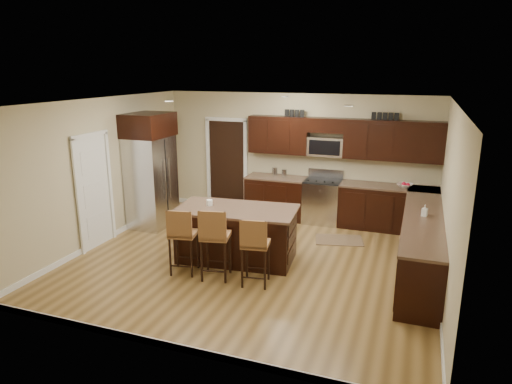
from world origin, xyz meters
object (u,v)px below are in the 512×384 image
at_px(island, 237,235).
at_px(stool_left, 182,234).
at_px(stool_mid, 214,236).
at_px(range, 322,201).
at_px(stool_right, 255,244).
at_px(refrigerator, 151,169).

distance_m(island, stool_left, 1.06).
bearing_deg(island, stool_mid, -96.80).
distance_m(range, stool_right, 3.33).
relative_size(stool_left, stool_mid, 0.95).
height_order(range, stool_left, range).
distance_m(stool_mid, stool_right, 0.66).
bearing_deg(refrigerator, stool_mid, -39.45).
relative_size(island, stool_left, 1.94).
distance_m(island, stool_right, 1.09).
bearing_deg(refrigerator, stool_left, -47.43).
height_order(range, stool_right, range).
bearing_deg(range, stool_mid, -106.73).
height_order(stool_mid, stool_right, stool_mid).
xyz_separation_m(island, refrigerator, (-2.33, 1.05, 0.77)).
bearing_deg(stool_left, refrigerator, 121.71).
bearing_deg(island, refrigerator, 150.18).
xyz_separation_m(stool_mid, refrigerator, (-2.31, 1.90, 0.48)).
bearing_deg(island, stool_right, -58.29).
height_order(island, stool_left, stool_left).
distance_m(stool_left, refrigerator, 2.62).
bearing_deg(range, stool_left, -115.28).
xyz_separation_m(range, island, (-0.97, -2.46, -0.04)).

